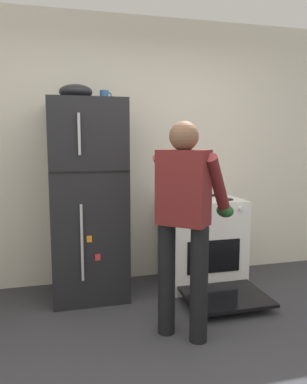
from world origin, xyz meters
TOP-DOWN VIEW (x-y plane):
  - ground at (0.00, 0.00)m, footprint 8.00×8.00m
  - kitchen_wall_back at (0.00, 1.95)m, footprint 6.00×0.10m
  - refrigerator at (-0.55, 1.57)m, footprint 0.68×0.72m
  - stove_range at (0.60, 1.55)m, footprint 0.76×1.21m
  - person_cook at (0.07, 0.59)m, footprint 0.65×0.69m
  - red_pot at (0.44, 1.52)m, footprint 0.34×0.24m
  - coffee_mug at (-0.37, 1.62)m, footprint 0.11×0.08m
  - mixing_bowl at (-0.63, 1.57)m, footprint 0.30×0.30m

SIDE VIEW (x-z plane):
  - ground at x=0.00m, z-range 0.00..0.00m
  - stove_range at x=0.60m, z-range -0.01..0.88m
  - refrigerator at x=-0.55m, z-range 0.00..1.83m
  - person_cook at x=0.07m, z-range 0.15..1.75m
  - red_pot at x=0.44m, z-range 0.89..1.02m
  - kitchen_wall_back at x=0.00m, z-range 0.00..2.70m
  - coffee_mug at x=-0.37m, z-range 1.83..1.92m
  - mixing_bowl at x=-0.63m, z-range 1.83..1.96m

